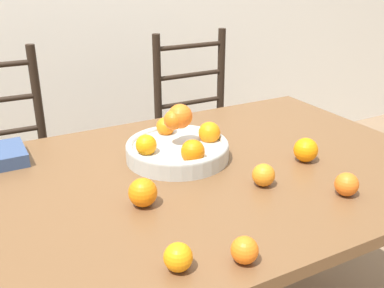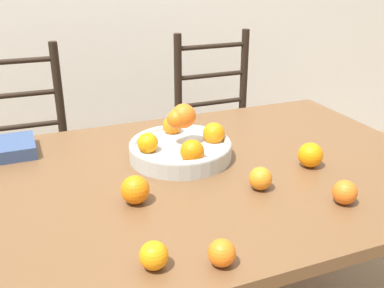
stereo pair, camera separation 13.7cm
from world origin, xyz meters
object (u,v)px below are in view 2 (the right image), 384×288
Objects in this scene: orange_loose_1 at (345,192)px; orange_loose_4 at (310,155)px; orange_loose_5 at (260,178)px; orange_loose_3 at (222,253)px; fruit_bowl at (181,145)px; chair_right at (222,137)px; chair_left at (25,167)px; orange_loose_0 at (154,255)px; book_stack at (10,148)px; orange_loose_2 at (135,190)px.

orange_loose_4 reaches higher than orange_loose_1.
orange_loose_5 is (-0.17, 0.16, 0.00)m from orange_loose_1.
orange_loose_3 is (-0.42, -0.11, -0.00)m from orange_loose_1.
fruit_bowl is 0.90m from chair_right.
orange_loose_3 is at bearing -101.94° from fruit_bowl.
orange_loose_1 is 1.09× the size of orange_loose_3.
chair_left and chair_right have the same top height.
chair_left is at bearing 133.07° from orange_loose_4.
orange_loose_5 is 0.07× the size of chair_left.
fruit_bowl is 0.32m from orange_loose_5.
orange_loose_0 is 0.95× the size of orange_loose_1.
orange_loose_5 is 0.38× the size of book_stack.
chair_right reaches higher than orange_loose_3.
orange_loose_2 is (-0.52, 0.21, 0.01)m from orange_loose_1.
orange_loose_1 is at bearing 15.19° from orange_loose_3.
orange_loose_2 is 0.34m from orange_loose_3.
orange_loose_4 is at bearing -98.39° from chair_right.
book_stack is (-1.01, -0.44, 0.27)m from chair_right.
fruit_bowl is 4.28× the size of orange_loose_4.
fruit_bowl is at bearing -125.32° from chair_right.
orange_loose_1 is at bearing -55.59° from fruit_bowl.
orange_loose_2 is at bearing -133.91° from fruit_bowl.
fruit_bowl is at bearing 78.06° from orange_loose_3.
chair_left reaches higher than orange_loose_1.
orange_loose_5 is (0.25, 0.27, 0.00)m from orange_loose_3.
book_stack is at bearing 152.22° from orange_loose_4.
orange_loose_3 is 0.06× the size of chair_left.
orange_loose_1 is 1.08m from book_stack.
book_stack is at bearing 122.59° from orange_loose_2.
fruit_bowl is at bearing 124.41° from orange_loose_1.
chair_right is at bearing 81.77° from orange_loose_4.
chair_right is 1.14m from book_stack.
book_stack is (-0.52, 0.25, -0.02)m from fruit_bowl.
chair_right is (0.71, 0.92, -0.29)m from orange_loose_2.
orange_loose_0 is at bearing -149.99° from orange_loose_5.
orange_loose_5 reaches higher than orange_loose_0.
book_stack is at bearing -156.58° from chair_right.
orange_loose_3 is 1.41m from chair_right.
orange_loose_0 is at bearing -121.87° from chair_right.
chair_right is (0.13, 0.90, -0.29)m from orange_loose_4.
orange_loose_5 is (0.13, -0.29, -0.01)m from fruit_bowl.
fruit_bowl is 0.57m from orange_loose_3.
chair_right is 5.68× the size of book_stack.
orange_loose_2 is at bearing 157.59° from orange_loose_1.
orange_loose_5 is at bearing 137.35° from orange_loose_1.
orange_loose_3 is 0.91× the size of orange_loose_5.
chair_left reaches higher than book_stack.
orange_loose_4 is (0.05, 0.23, 0.01)m from orange_loose_1.
fruit_bowl is at bearing -25.54° from book_stack.
orange_loose_2 is 0.57m from book_stack.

